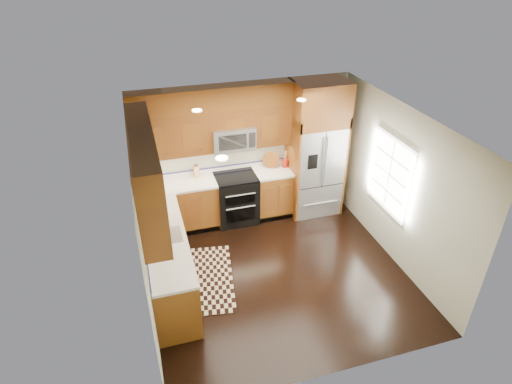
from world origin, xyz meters
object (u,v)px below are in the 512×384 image
object	(u,v)px
utensil_crock	(285,161)
knife_block	(196,171)
range	(236,198)
rug	(203,279)
refrigerator	(316,149)

from	to	relation	value
utensil_crock	knife_block	bearing A→B (deg)	176.27
range	rug	size ratio (longest dim) A/B	0.60
refrigerator	utensil_crock	size ratio (longest dim) A/B	7.78
range	rug	xyz separation A→B (m)	(-0.95, -1.49, -0.46)
rug	utensil_crock	distance (m)	2.73
refrigerator	utensil_crock	xyz separation A→B (m)	(-0.55, 0.15, -0.25)
range	knife_block	world-z (taller)	knife_block
refrigerator	rug	xyz separation A→B (m)	(-2.50, -1.45, -1.30)
knife_block	utensil_crock	bearing A→B (deg)	-3.73
knife_block	refrigerator	bearing A→B (deg)	-6.53
knife_block	range	bearing A→B (deg)	-17.67
refrigerator	knife_block	distance (m)	2.26
refrigerator	rug	world-z (taller)	refrigerator
range	knife_block	distance (m)	0.92
refrigerator	rug	bearing A→B (deg)	-149.84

